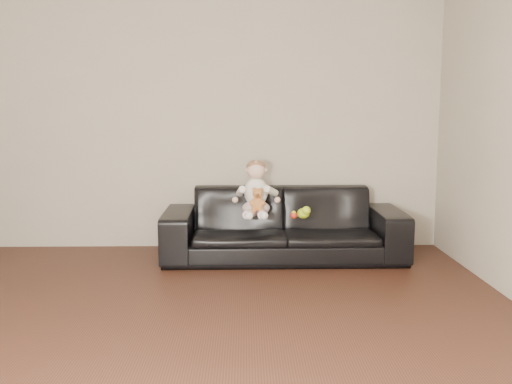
{
  "coord_description": "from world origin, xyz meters",
  "views": [
    {
      "loc": [
        0.52,
        -3.09,
        1.4
      ],
      "look_at": [
        0.61,
        2.14,
        0.66
      ],
      "focal_mm": 40.0,
      "sensor_mm": 36.0,
      "label": 1
    }
  ],
  "objects_px": {
    "baby": "(256,191)",
    "sofa": "(283,224)",
    "toy_blue_disc": "(301,215)",
    "teddy_bear": "(257,200)",
    "toy_green": "(303,213)",
    "toy_rattle": "(294,215)"
  },
  "relations": [
    {
      "from": "baby",
      "to": "toy_rattle",
      "type": "height_order",
      "value": "baby"
    },
    {
      "from": "toy_blue_disc",
      "to": "toy_rattle",
      "type": "bearing_deg",
      "value": -120.19
    },
    {
      "from": "baby",
      "to": "teddy_bear",
      "type": "height_order",
      "value": "baby"
    },
    {
      "from": "sofa",
      "to": "teddy_bear",
      "type": "distance_m",
      "value": 0.47
    },
    {
      "from": "toy_green",
      "to": "baby",
      "type": "bearing_deg",
      "value": 160.37
    },
    {
      "from": "teddy_bear",
      "to": "toy_blue_disc",
      "type": "bearing_deg",
      "value": 35.02
    },
    {
      "from": "baby",
      "to": "toy_green",
      "type": "bearing_deg",
      "value": -8.3
    },
    {
      "from": "sofa",
      "to": "toy_blue_disc",
      "type": "xyz_separation_m",
      "value": [
        0.15,
        -0.16,
        0.11
      ]
    },
    {
      "from": "baby",
      "to": "teddy_bear",
      "type": "xyz_separation_m",
      "value": [
        0.01,
        -0.16,
        -0.06
      ]
    },
    {
      "from": "sofa",
      "to": "teddy_bear",
      "type": "relative_size",
      "value": 10.5
    },
    {
      "from": "baby",
      "to": "toy_green",
      "type": "distance_m",
      "value": 0.49
    },
    {
      "from": "toy_green",
      "to": "toy_rattle",
      "type": "height_order",
      "value": "toy_green"
    },
    {
      "from": "toy_rattle",
      "to": "sofa",
      "type": "bearing_deg",
      "value": 104.44
    },
    {
      "from": "baby",
      "to": "sofa",
      "type": "bearing_deg",
      "value": 36.42
    },
    {
      "from": "toy_blue_disc",
      "to": "toy_green",
      "type": "bearing_deg",
      "value": -84.32
    },
    {
      "from": "teddy_bear",
      "to": "toy_blue_disc",
      "type": "height_order",
      "value": "teddy_bear"
    },
    {
      "from": "sofa",
      "to": "toy_rattle",
      "type": "height_order",
      "value": "sofa"
    },
    {
      "from": "toy_blue_disc",
      "to": "teddy_bear",
      "type": "bearing_deg",
      "value": -162.98
    },
    {
      "from": "teddy_bear",
      "to": "toy_green",
      "type": "relative_size",
      "value": 1.58
    },
    {
      "from": "sofa",
      "to": "teddy_bear",
      "type": "xyz_separation_m",
      "value": [
        -0.25,
        -0.28,
        0.27
      ]
    },
    {
      "from": "teddy_bear",
      "to": "sofa",
      "type": "bearing_deg",
      "value": 65.83
    },
    {
      "from": "baby",
      "to": "toy_rattle",
      "type": "bearing_deg",
      "value": -14.51
    }
  ]
}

